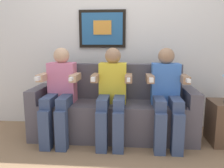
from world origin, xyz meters
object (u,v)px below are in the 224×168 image
couch (113,112)px  person_on_right (166,93)px  person_on_left (60,91)px  person_in_middle (112,92)px

couch → person_on_right: bearing=-15.1°
couch → person_on_right: size_ratio=1.79×
couch → person_on_left: (-0.62, -0.17, 0.29)m
person_on_left → person_on_right: (1.24, 0.00, 0.00)m
person_on_right → person_in_middle: bearing=180.0°
couch → person_in_middle: size_ratio=1.79×
couch → person_in_middle: 0.34m
person_on_left → person_in_middle: 0.62m
person_in_middle → person_on_right: bearing=0.0°
couch → person_on_right: (0.62, -0.17, 0.29)m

